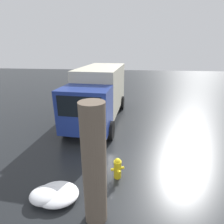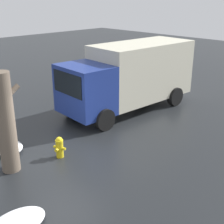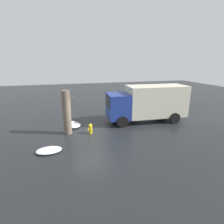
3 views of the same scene
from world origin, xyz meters
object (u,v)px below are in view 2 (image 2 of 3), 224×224
fire_hydrant (59,147)px  pedestrian (107,94)px  tree_trunk (6,123)px  delivery_truck (131,75)px

fire_hydrant → pedestrian: pedestrian is taller
fire_hydrant → tree_trunk: bearing=-36.6°
fire_hydrant → delivery_truck: 5.59m
tree_trunk → pedestrian: (5.63, 1.51, -0.68)m
fire_hydrant → tree_trunk: (-1.55, 0.42, 1.20)m
pedestrian → delivery_truck: bearing=-118.3°
fire_hydrant → tree_trunk: tree_trunk is taller
tree_trunk → delivery_truck: tree_trunk is taller
fire_hydrant → pedestrian: bearing=-176.2°
tree_trunk → delivery_truck: bearing=9.3°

